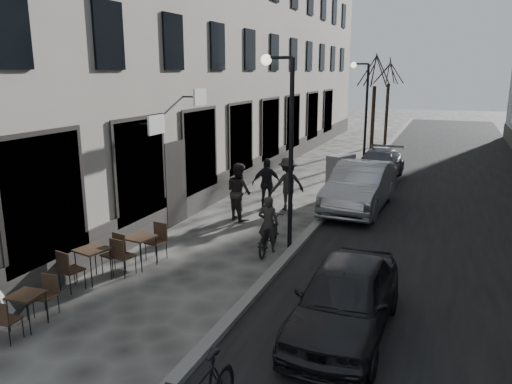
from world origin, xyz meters
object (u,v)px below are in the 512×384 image
Objects in this scene: streetlamp_far at (363,104)px; tree_far at (389,71)px; bistro_set_a at (27,307)px; pedestrian_near at (239,192)px; sign_board at (6,293)px; car_mid at (360,186)px; bicycle at (268,234)px; pedestrian_far at (266,183)px; car_far at (378,165)px; streetlamp_near at (285,131)px; pedestrian_mid at (288,184)px; bistro_set_b at (93,261)px; bistro_set_c at (140,248)px; utility_cabinet at (340,176)px; car_near at (345,298)px; tree_near at (375,71)px.

tree_far is (0.07, 9.00, 1.50)m from streetlamp_far.
pedestrian_near is at bearing 78.72° from bistro_set_a.
car_mid reaches higher than sign_board.
pedestrian_far is at bearing -74.35° from bicycle.
pedestrian_near is 0.42× the size of car_far.
streetlamp_near is 1.00× the size of streetlamp_far.
bistro_set_b is at bearing 35.68° from pedestrian_mid.
car_far reaches higher than bistro_set_c.
bistro_set_a is at bearing 115.44° from pedestrian_near.
bistro_set_b is 0.92× the size of pedestrian_far.
sign_board is 0.23× the size of car_mid.
pedestrian_far reaches higher than car_far.
car_mid is (1.53, 5.07, 0.34)m from bicycle.
utility_cabinet is 0.41× the size of car_near.
utility_cabinet is at bearing 69.73° from bistro_set_a.
bistro_set_c is at bearing 79.18° from bistro_set_b.
utility_cabinet reaches higher than car_mid.
streetlamp_near is 0.89× the size of tree_far.
streetlamp_near is 1.28× the size of car_near.
bicycle is at bearing -104.94° from pedestrian_far.
car_mid is (-1.22, 8.58, 0.13)m from car_near.
pedestrian_near reaches higher than pedestrian_mid.
tree_near is 11.15m from car_mid.
bistro_set_c is 0.33× the size of car_mid.
car_mid is at bearing -83.53° from tree_near.
car_far is at bearing 99.21° from utility_cabinet.
car_mid is (0.98, -1.42, -0.01)m from utility_cabinet.
bistro_set_a is 0.85× the size of utility_cabinet.
sign_board is at bearing -100.31° from bistro_set_c.
bistro_set_a is 9.76m from pedestrian_mid.
tree_near is 3.25× the size of bicycle.
pedestrian_near is (1.69, 7.60, 0.48)m from sign_board.
car_near is 8.67m from car_mid.
streetlamp_far is 8.96m from pedestrian_far.
bistro_set_b is 1.00× the size of utility_cabinet.
car_mid is (3.04, 1.08, -0.08)m from pedestrian_far.
pedestrian_far reaches higher than sign_board.
pedestrian_far reaches higher than bistro_set_b.
streetlamp_far is 6.43m from utility_cabinet.
streetlamp_near is at bearing 51.75° from bistro_set_c.
streetlamp_far is at bearing 91.25° from bistro_set_b.
bistro_set_c is 9.18m from utility_cabinet.
tree_far is at bearing 98.45° from car_far.
bistro_set_a is 0.86× the size of bistro_set_c.
tree_far is 11.97m from car_far.
pedestrian_mid is (-1.04, -8.39, -2.24)m from streetlamp_far.
streetlamp_far is 3.17× the size of bistro_set_c.
car_mid is 5.18m from car_far.
pedestrian_near is (1.15, 5.69, 0.45)m from bistro_set_b.
car_mid is at bearing -85.89° from tree_far.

